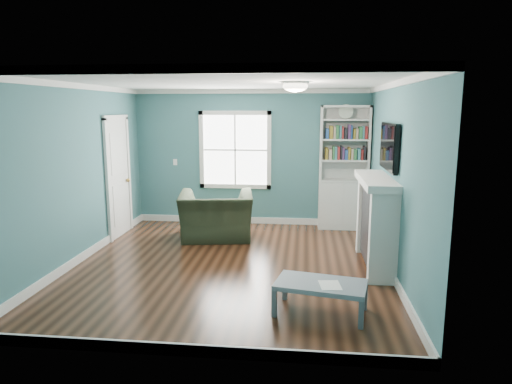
# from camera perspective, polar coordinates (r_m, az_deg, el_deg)

# --- Properties ---
(floor) EXTENTS (5.00, 5.00, 0.00)m
(floor) POSITION_cam_1_polar(r_m,az_deg,el_deg) (6.72, -3.22, -9.11)
(floor) COLOR black
(floor) RESTS_ON ground
(room_walls) EXTENTS (5.00, 5.00, 5.00)m
(room_walls) POSITION_cam_1_polar(r_m,az_deg,el_deg) (6.37, -3.37, 4.43)
(room_walls) COLOR #3C6E77
(room_walls) RESTS_ON ground
(trim) EXTENTS (4.50, 5.00, 2.60)m
(trim) POSITION_cam_1_polar(r_m,az_deg,el_deg) (6.41, -3.34, 1.36)
(trim) COLOR white
(trim) RESTS_ON ground
(window) EXTENTS (1.40, 0.06, 1.50)m
(window) POSITION_cam_1_polar(r_m,az_deg,el_deg) (8.87, -2.62, 5.27)
(window) COLOR white
(window) RESTS_ON room_walls
(bookshelf) EXTENTS (0.90, 0.35, 2.31)m
(bookshelf) POSITION_cam_1_polar(r_m,az_deg,el_deg) (8.68, 10.86, 1.47)
(bookshelf) COLOR silver
(bookshelf) RESTS_ON ground
(fireplace) EXTENTS (0.44, 1.58, 1.30)m
(fireplace) POSITION_cam_1_polar(r_m,az_deg,el_deg) (6.72, 14.82, -3.78)
(fireplace) COLOR black
(fireplace) RESTS_ON ground
(tv) EXTENTS (0.06, 1.10, 0.65)m
(tv) POSITION_cam_1_polar(r_m,az_deg,el_deg) (6.57, 16.31, 5.47)
(tv) COLOR black
(tv) RESTS_ON fireplace
(door) EXTENTS (0.12, 0.98, 2.17)m
(door) POSITION_cam_1_polar(r_m,az_deg,el_deg) (8.40, -16.84, 1.95)
(door) COLOR silver
(door) RESTS_ON ground
(ceiling_fixture) EXTENTS (0.38, 0.38, 0.15)m
(ceiling_fixture) POSITION_cam_1_polar(r_m,az_deg,el_deg) (6.35, 4.94, 13.13)
(ceiling_fixture) COLOR white
(ceiling_fixture) RESTS_ON room_walls
(light_switch) EXTENTS (0.08, 0.01, 0.12)m
(light_switch) POSITION_cam_1_polar(r_m,az_deg,el_deg) (9.15, -10.07, 3.71)
(light_switch) COLOR white
(light_switch) RESTS_ON room_walls
(recliner) EXTENTS (1.35, 1.00, 1.08)m
(recliner) POSITION_cam_1_polar(r_m,az_deg,el_deg) (7.94, -5.01, -2.01)
(recliner) COLOR black
(recliner) RESTS_ON ground
(coffee_table) EXTENTS (1.07, 0.72, 0.36)m
(coffee_table) POSITION_cam_1_polar(r_m,az_deg,el_deg) (5.18, 8.10, -11.61)
(coffee_table) COLOR #4A5259
(coffee_table) RESTS_ON ground
(paper_sheet) EXTENTS (0.25, 0.31, 0.00)m
(paper_sheet) POSITION_cam_1_polar(r_m,az_deg,el_deg) (5.10, 9.24, -11.42)
(paper_sheet) COLOR white
(paper_sheet) RESTS_ON coffee_table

